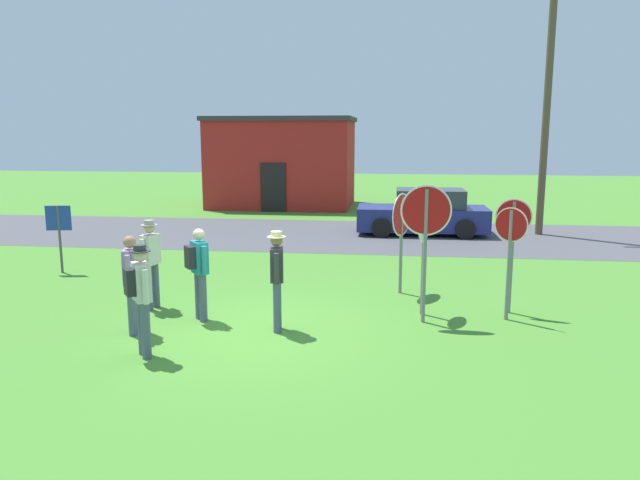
{
  "coord_description": "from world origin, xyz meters",
  "views": [
    {
      "loc": [
        2.36,
        -9.69,
        3.38
      ],
      "look_at": [
        0.88,
        1.76,
        1.3
      ],
      "focal_mm": 33.64,
      "sensor_mm": 36.0,
      "label": 1
    }
  ],
  "objects_px": {
    "stop_sign_far_back": "(424,238)",
    "person_holding_notes": "(151,259)",
    "person_on_left": "(132,279)",
    "person_in_dark_shirt": "(141,292)",
    "parked_car_on_street": "(424,214)",
    "stop_sign_leaning_right": "(510,246)",
    "utility_pole": "(548,92)",
    "stop_sign_nearest": "(426,228)",
    "person_in_teal": "(199,268)",
    "stop_sign_rear_left": "(402,225)",
    "info_panel_leftmost": "(59,227)",
    "person_with_sunhat": "(277,275)",
    "stop_sign_leaning_left": "(513,237)"
  },
  "relations": [
    {
      "from": "info_panel_leftmost",
      "to": "utility_pole",
      "type": "bearing_deg",
      "value": 29.6
    },
    {
      "from": "parked_car_on_street",
      "to": "info_panel_leftmost",
      "type": "bearing_deg",
      "value": -142.57
    },
    {
      "from": "stop_sign_leaning_left",
      "to": "stop_sign_rear_left",
      "type": "distance_m",
      "value": 2.35
    },
    {
      "from": "person_in_dark_shirt",
      "to": "stop_sign_far_back",
      "type": "bearing_deg",
      "value": 32.44
    },
    {
      "from": "person_holding_notes",
      "to": "stop_sign_nearest",
      "type": "bearing_deg",
      "value": -2.13
    },
    {
      "from": "stop_sign_leaning_right",
      "to": "info_panel_leftmost",
      "type": "distance_m",
      "value": 10.4
    },
    {
      "from": "stop_sign_leaning_left",
      "to": "stop_sign_far_back",
      "type": "xyz_separation_m",
      "value": [
        -1.64,
        -0.32,
        -0.01
      ]
    },
    {
      "from": "utility_pole",
      "to": "stop_sign_far_back",
      "type": "height_order",
      "value": "utility_pole"
    },
    {
      "from": "stop_sign_far_back",
      "to": "stop_sign_rear_left",
      "type": "distance_m",
      "value": 1.53
    },
    {
      "from": "stop_sign_far_back",
      "to": "utility_pole",
      "type": "bearing_deg",
      "value": 66.16
    },
    {
      "from": "stop_sign_leaning_right",
      "to": "stop_sign_rear_left",
      "type": "relative_size",
      "value": 0.97
    },
    {
      "from": "stop_sign_leaning_left",
      "to": "person_with_sunhat",
      "type": "xyz_separation_m",
      "value": [
        -4.15,
        -1.58,
        -0.48
      ]
    },
    {
      "from": "utility_pole",
      "to": "person_on_left",
      "type": "xyz_separation_m",
      "value": [
        -9.15,
        -11.34,
        -3.7
      ]
    },
    {
      "from": "utility_pole",
      "to": "person_with_sunhat",
      "type": "relative_size",
      "value": 5.14
    },
    {
      "from": "parked_car_on_street",
      "to": "stop_sign_rear_left",
      "type": "height_order",
      "value": "stop_sign_rear_left"
    },
    {
      "from": "person_in_teal",
      "to": "stop_sign_rear_left",
      "type": "bearing_deg",
      "value": 33.08
    },
    {
      "from": "person_on_left",
      "to": "person_holding_notes",
      "type": "bearing_deg",
      "value": 100.65
    },
    {
      "from": "utility_pole",
      "to": "stop_sign_nearest",
      "type": "bearing_deg",
      "value": -112.8
    },
    {
      "from": "utility_pole",
      "to": "info_panel_leftmost",
      "type": "distance_m",
      "value": 15.17
    },
    {
      "from": "stop_sign_far_back",
      "to": "person_on_left",
      "type": "relative_size",
      "value": 1.26
    },
    {
      "from": "stop_sign_leaning_right",
      "to": "utility_pole",
      "type": "bearing_deg",
      "value": 74.37
    },
    {
      "from": "stop_sign_nearest",
      "to": "person_with_sunhat",
      "type": "xyz_separation_m",
      "value": [
        -2.51,
        -0.78,
        -0.74
      ]
    },
    {
      "from": "stop_sign_far_back",
      "to": "stop_sign_rear_left",
      "type": "height_order",
      "value": "stop_sign_rear_left"
    },
    {
      "from": "stop_sign_nearest",
      "to": "info_panel_leftmost",
      "type": "relative_size",
      "value": 1.51
    },
    {
      "from": "stop_sign_rear_left",
      "to": "info_panel_leftmost",
      "type": "height_order",
      "value": "stop_sign_rear_left"
    },
    {
      "from": "stop_sign_far_back",
      "to": "person_holding_notes",
      "type": "bearing_deg",
      "value": -176.84
    },
    {
      "from": "stop_sign_leaning_left",
      "to": "person_in_teal",
      "type": "relative_size",
      "value": 1.29
    },
    {
      "from": "stop_sign_far_back",
      "to": "person_on_left",
      "type": "height_order",
      "value": "stop_sign_far_back"
    },
    {
      "from": "stop_sign_leaning_left",
      "to": "stop_sign_rear_left",
      "type": "xyz_separation_m",
      "value": [
        -2.04,
        1.16,
        0.01
      ]
    },
    {
      "from": "utility_pole",
      "to": "person_on_left",
      "type": "height_order",
      "value": "utility_pole"
    },
    {
      "from": "parked_car_on_street",
      "to": "utility_pole",
      "type": "bearing_deg",
      "value": 6.05
    },
    {
      "from": "stop_sign_leaning_left",
      "to": "person_holding_notes",
      "type": "relative_size",
      "value": 1.25
    },
    {
      "from": "utility_pole",
      "to": "stop_sign_leaning_right",
      "type": "xyz_separation_m",
      "value": [
        -2.73,
        -9.74,
        -3.27
      ]
    },
    {
      "from": "stop_sign_leaning_left",
      "to": "stop_sign_far_back",
      "type": "height_order",
      "value": "stop_sign_leaning_left"
    },
    {
      "from": "stop_sign_rear_left",
      "to": "person_in_dark_shirt",
      "type": "relative_size",
      "value": 1.23
    },
    {
      "from": "stop_sign_nearest",
      "to": "info_panel_leftmost",
      "type": "xyz_separation_m",
      "value": [
        -8.59,
        2.81,
        -0.59
      ]
    },
    {
      "from": "info_panel_leftmost",
      "to": "person_on_left",
      "type": "bearing_deg",
      "value": -47.75
    },
    {
      "from": "parked_car_on_street",
      "to": "person_on_left",
      "type": "bearing_deg",
      "value": -115.89
    },
    {
      "from": "stop_sign_leaning_right",
      "to": "person_in_dark_shirt",
      "type": "distance_m",
      "value": 6.38
    },
    {
      "from": "parked_car_on_street",
      "to": "stop_sign_rear_left",
      "type": "bearing_deg",
      "value": -95.96
    },
    {
      "from": "stop_sign_nearest",
      "to": "stop_sign_far_back",
      "type": "height_order",
      "value": "stop_sign_nearest"
    },
    {
      "from": "person_on_left",
      "to": "person_in_teal",
      "type": "height_order",
      "value": "same"
    },
    {
      "from": "person_holding_notes",
      "to": "info_panel_leftmost",
      "type": "xyz_separation_m",
      "value": [
        -3.41,
        2.61,
        0.15
      ]
    },
    {
      "from": "stop_sign_leaning_right",
      "to": "stop_sign_nearest",
      "type": "height_order",
      "value": "stop_sign_nearest"
    },
    {
      "from": "stop_sign_leaning_right",
      "to": "person_in_teal",
      "type": "height_order",
      "value": "stop_sign_leaning_right"
    },
    {
      "from": "parked_car_on_street",
      "to": "stop_sign_leaning_right",
      "type": "distance_m",
      "value": 9.43
    },
    {
      "from": "person_on_left",
      "to": "info_panel_leftmost",
      "type": "bearing_deg",
      "value": 132.25
    },
    {
      "from": "person_on_left",
      "to": "person_in_dark_shirt",
      "type": "distance_m",
      "value": 1.17
    },
    {
      "from": "stop_sign_leaning_right",
      "to": "parked_car_on_street",
      "type": "bearing_deg",
      "value": 96.79
    },
    {
      "from": "stop_sign_leaning_right",
      "to": "stop_sign_far_back",
      "type": "xyz_separation_m",
      "value": [
        -1.52,
        0.13,
        0.08
      ]
    }
  ]
}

